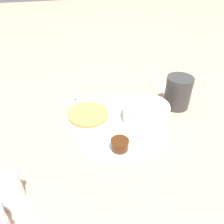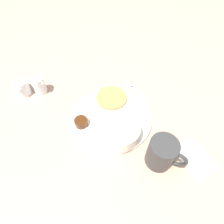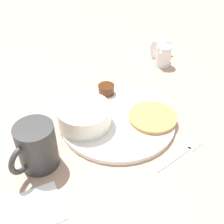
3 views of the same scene
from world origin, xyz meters
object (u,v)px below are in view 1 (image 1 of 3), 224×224
Objects in this scene: creamer_pitcher_near at (9,190)px; fork at (80,98)px; coffee_mug at (178,92)px; plate at (117,122)px; bowl at (146,112)px.

creamer_pitcher_near reaches higher than fork.
plate is at bearing 11.05° from coffee_mug.
bowl is 1.82× the size of creamer_pitcher_near.
plate is 0.31m from creamer_pitcher_near.
plate is 2.23× the size of bowl.
fork is at bearing -47.72° from bowl.
plate is 0.08m from bowl.
creamer_pitcher_near reaches higher than plate.
plate is at bearing -12.51° from bowl.
coffee_mug is at bearing -155.75° from bowl.
creamer_pitcher_near is (0.25, 0.17, 0.03)m from plate.
fork is (0.08, -0.15, -0.00)m from plate.
coffee_mug is 1.51× the size of creamer_pitcher_near.
bowl is 0.23m from fork.
bowl is 0.36m from creamer_pitcher_near.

